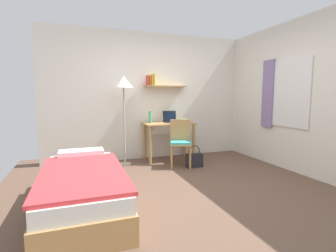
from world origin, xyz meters
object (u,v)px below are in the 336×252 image
desk (169,130)px  standing_lamp (124,88)px  handbag (194,160)px  laptop (170,119)px  water_bottle (150,117)px  book_stack (184,121)px  bed (83,188)px  desk_chair (180,140)px

desk → standing_lamp: (-0.92, -0.09, 0.85)m
handbag → laptop: bearing=102.8°
water_bottle → standing_lamp: bearing=-164.3°
laptop → book_stack: (0.27, -0.06, -0.03)m
bed → handbag: bed is taller
laptop → handbag: size_ratio=0.72×
laptop → standing_lamp: bearing=-169.3°
desk_chair → water_bottle: 0.82m
standing_lamp → laptop: bearing=10.7°
bed → standing_lamp: standing_lamp is taller
water_bottle → book_stack: 0.72m
water_bottle → handbag: 1.24m
book_stack → handbag: (-0.09, -0.74, -0.66)m
desk_chair → handbag: desk_chair is taller
laptop → handbag: bearing=-77.2°
standing_lamp → water_bottle: bearing=15.7°
bed → book_stack: size_ratio=8.70×
book_stack → handbag: 0.99m
book_stack → water_bottle: bearing=178.1°
desk_chair → laptop: (0.02, 0.60, 0.35)m
desk → book_stack: 0.39m
book_stack → standing_lamp: bearing=-174.1°
bed → water_bottle: size_ratio=8.11×
laptop → book_stack: laptop is taller
laptop → desk_chair: bearing=-91.9°
desk → laptop: size_ratio=3.41×
desk_chair → bed: bearing=-143.6°
bed → standing_lamp: (0.79, 1.71, 1.22)m
desk → standing_lamp: standing_lamp is taller
desk → standing_lamp: bearing=-174.5°
bed → desk: desk is taller
bed → desk_chair: 2.21m
desk → water_bottle: size_ratio=4.20×
bed → laptop: size_ratio=6.58×
book_stack → bed: bearing=-138.1°
bed → standing_lamp: bearing=65.2°
laptop → desk: bearing=-126.6°
desk → book_stack: size_ratio=4.50×
desk_chair → laptop: bearing=88.1°
laptop → water_bottle: bearing=-175.8°
desk_chair → water_bottle: water_bottle is taller
water_bottle → handbag: bearing=-50.7°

